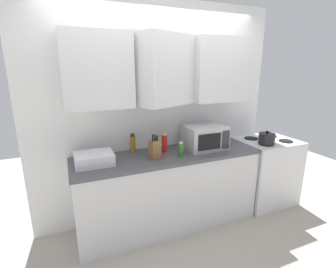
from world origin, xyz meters
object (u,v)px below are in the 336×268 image
bottle_amber_vinegar (133,143)px  bottle_green_oil (181,150)px  microwave (205,137)px  knife_block (155,149)px  bottle_white_jar (225,137)px  stove_range (265,171)px  kettle (267,138)px  bottle_red_sauce (165,143)px  dish_rack (94,159)px

bottle_amber_vinegar → bottle_green_oil: (0.45, -0.35, -0.03)m
microwave → knife_block: (-0.67, -0.08, -0.04)m
knife_block → bottle_white_jar: bearing=10.6°
stove_range → kettle: 0.57m
stove_range → bottle_red_sauce: size_ratio=4.11×
bottle_white_jar → bottle_green_oil: bottle_green_oil is taller
microwave → bottle_green_oil: (-0.39, -0.14, -0.06)m
knife_block → bottle_white_jar: knife_block is taller
dish_rack → knife_block: size_ratio=1.38×
dish_rack → bottle_red_sauce: 0.81m
bottle_white_jar → dish_rack: bearing=-175.7°
kettle → knife_block: bearing=176.6°
dish_rack → bottle_white_jar: 1.68m
bottle_amber_vinegar → bottle_red_sauce: size_ratio=0.99×
dish_rack → bottle_amber_vinegar: size_ratio=1.73×
stove_range → dish_rack: 2.34m
dish_rack → bottle_red_sauce: size_ratio=1.71×
bottle_red_sauce → stove_range: bearing=-3.7°
stove_range → microwave: 1.14m
stove_range → bottle_green_oil: 1.47m
stove_range → bottle_white_jar: 0.81m
kettle → stove_range: bearing=39.5°
kettle → knife_block: (-1.48, 0.09, 0.02)m
microwave → bottle_green_oil: size_ratio=2.90×
microwave → bottle_amber_vinegar: microwave is taller
knife_block → bottle_red_sauce: (0.17, 0.15, 0.00)m
microwave → kettle: bearing=-11.9°
dish_rack → kettle: bearing=-4.3°
bottle_red_sauce → bottle_white_jar: (0.88, 0.05, -0.04)m
kettle → bottle_red_sauce: bottle_red_sauce is taller
stove_range → microwave: bearing=178.2°
kettle → bottle_red_sauce: bearing=169.8°
stove_range → knife_block: knife_block is taller
kettle → bottle_amber_vinegar: 1.69m
kettle → knife_block: size_ratio=0.73×
bottle_red_sauce → knife_block: bearing=-139.9°
kettle → microwave: microwave is taller
stove_range → bottle_red_sauce: bottle_red_sauce is taller
knife_block → dish_rack: bearing=173.5°
bottle_amber_vinegar → kettle: bearing=-12.9°
microwave → bottle_red_sauce: microwave is taller
dish_rack → knife_block: knife_block is taller
stove_range → bottle_red_sauce: bearing=176.3°
stove_range → knife_block: (-1.65, -0.05, 0.55)m
microwave → bottle_green_oil: 0.42m
bottle_red_sauce → bottle_white_jar: bottle_red_sauce is taller
microwave → stove_range: bearing=-1.8°
stove_range → microwave: (-0.98, 0.03, 0.59)m
stove_range → bottle_amber_vinegar: 1.91m
bottle_amber_vinegar → bottle_white_jar: size_ratio=1.41×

